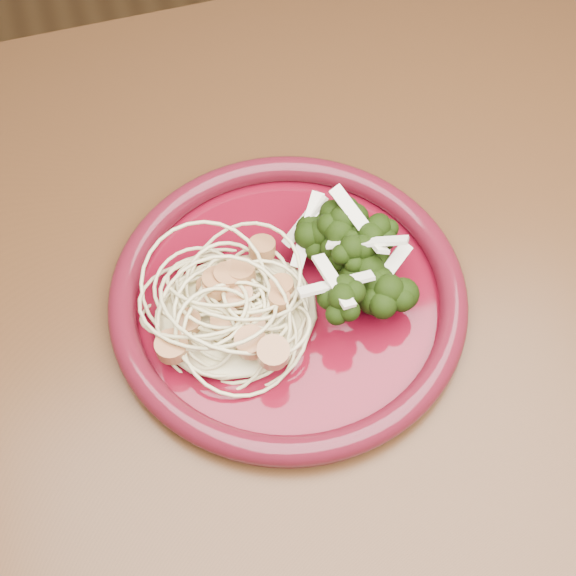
{
  "coord_description": "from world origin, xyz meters",
  "views": [
    {
      "loc": [
        -0.09,
        -0.25,
        1.25
      ],
      "look_at": [
        0.0,
        0.05,
        0.77
      ],
      "focal_mm": 50.0,
      "sensor_mm": 36.0,
      "label": 1
    }
  ],
  "objects": [
    {
      "name": "dining_table",
      "position": [
        0.0,
        0.0,
        0.65
      ],
      "size": [
        1.2,
        0.8,
        0.75
      ],
      "color": "#472814",
      "rests_on": "ground"
    },
    {
      "name": "spaghetti_pile",
      "position": [
        -0.04,
        0.04,
        0.77
      ],
      "size": [
        0.13,
        0.12,
        0.03
      ],
      "primitive_type": "ellipsoid",
      "rotation": [
        0.0,
        0.0,
        0.12
      ],
      "color": "beige",
      "rests_on": "dinner_plate"
    },
    {
      "name": "dinner_plate",
      "position": [
        0.0,
        0.05,
        0.76
      ],
      "size": [
        0.29,
        0.29,
        0.02
      ],
      "rotation": [
        0.0,
        0.0,
        0.12
      ],
      "color": "#520714",
      "rests_on": "dining_table"
    },
    {
      "name": "onion_garnish",
      "position": [
        0.05,
        0.06,
        0.81
      ],
      "size": [
        0.07,
        0.09,
        0.05
      ],
      "primitive_type": null,
      "rotation": [
        0.0,
        0.0,
        0.12
      ],
      "color": "silver",
      "rests_on": "broccoli_pile"
    },
    {
      "name": "broccoli_pile",
      "position": [
        0.05,
        0.06,
        0.78
      ],
      "size": [
        0.09,
        0.14,
        0.04
      ],
      "primitive_type": "ellipsoid",
      "rotation": [
        0.0,
        0.0,
        0.12
      ],
      "color": "black",
      "rests_on": "dinner_plate"
    },
    {
      "name": "scallop_cluster",
      "position": [
        -0.04,
        0.04,
        0.8
      ],
      "size": [
        0.12,
        0.12,
        0.04
      ],
      "primitive_type": null,
      "rotation": [
        0.0,
        0.0,
        0.12
      ],
      "color": "#B47847",
      "rests_on": "spaghetti_pile"
    }
  ]
}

